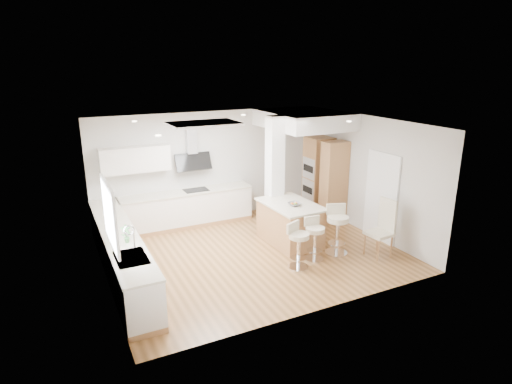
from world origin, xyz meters
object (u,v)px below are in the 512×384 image
peninsula (290,223)px  dining_chair (383,226)px  bar_stool_b (314,236)px  bar_stool_a (298,243)px  bar_stool_c (337,227)px

peninsula → dining_chair: size_ratio=1.28×
bar_stool_b → peninsula: bearing=92.5°
peninsula → bar_stool_b: (0.00, -0.98, 0.04)m
bar_stool_a → dining_chair: dining_chair is taller
bar_stool_c → dining_chair: (0.83, -0.49, 0.06)m
peninsula → bar_stool_c: 1.13m
peninsula → bar_stool_c: bar_stool_c is taller
bar_stool_b → dining_chair: dining_chair is taller
peninsula → bar_stool_a: 1.27m
peninsula → bar_stool_b: 0.99m
peninsula → dining_chair: (1.43, -1.44, 0.19)m
bar_stool_a → dining_chair: bearing=-30.5°
bar_stool_a → dining_chair: (1.93, -0.28, 0.13)m
dining_chair → bar_stool_b: bearing=157.3°
bar_stool_b → dining_chair: (1.43, -0.45, 0.15)m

